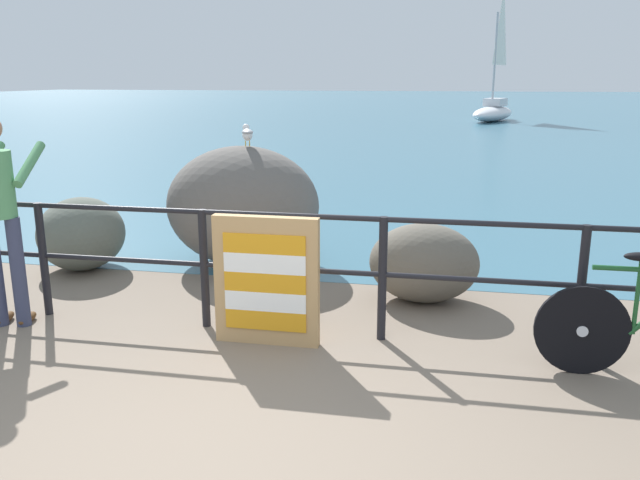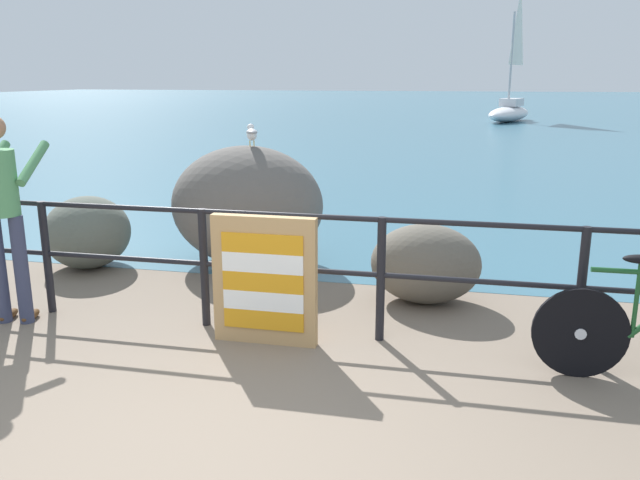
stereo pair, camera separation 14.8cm
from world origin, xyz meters
TOP-DOWN VIEW (x-y plane):
  - ground_plane at (0.00, 20.00)m, footprint 120.00×120.00m
  - sea_surface at (0.00, 48.47)m, footprint 120.00×90.00m
  - promenade_railing at (-0.00, 2.08)m, footprint 7.57×0.07m
  - person_at_railing at (-2.40, 1.80)m, footprint 0.51×0.66m
  - folded_deckchair_stack at (-0.14, 1.82)m, footprint 0.84×0.10m
  - breakwater_boulder_main at (-1.01, 3.98)m, footprint 1.73×1.41m
  - breakwater_boulder_left at (-2.70, 3.43)m, footprint 0.92×0.99m
  - breakwater_boulder_right at (1.05, 3.08)m, footprint 1.03×0.78m
  - seagull at (-0.93, 3.96)m, footprint 0.21×0.34m
  - sailboat at (3.31, 29.33)m, footprint 2.75×4.58m

SIDE VIEW (x-z plane):
  - ground_plane at x=0.00m, z-range -0.10..0.00m
  - sea_surface at x=0.00m, z-range 0.00..0.01m
  - breakwater_boulder_right at x=1.05m, z-range 0.00..0.75m
  - breakwater_boulder_left at x=-2.70m, z-range 0.00..0.80m
  - folded_deckchair_stack at x=-0.14m, z-range 0.00..1.04m
  - promenade_railing at x=0.00m, z-range 0.13..1.15m
  - breakwater_boulder_main at x=-1.01m, z-range 0.00..1.34m
  - sailboat at x=3.31m, z-range -2.37..3.79m
  - person_at_railing at x=-2.40m, z-range 0.10..1.88m
  - seagull at x=-0.93m, z-range 1.36..1.60m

